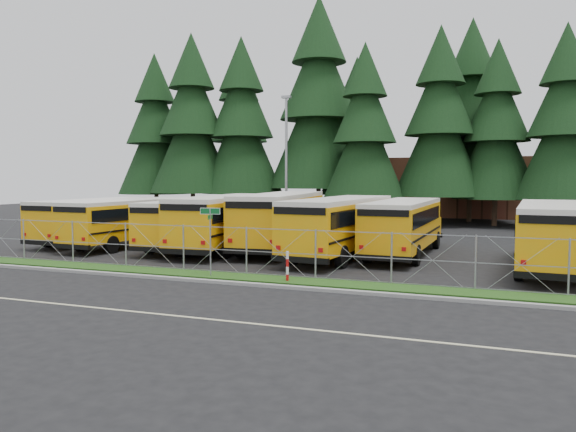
{
  "coord_description": "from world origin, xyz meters",
  "views": [
    {
      "loc": [
        8.77,
        -21.92,
        4.06
      ],
      "look_at": [
        -1.06,
        4.0,
        2.12
      ],
      "focal_mm": 35.0,
      "sensor_mm": 36.0,
      "label": 1
    }
  ],
  "objects_px": {
    "bus_4": "(283,221)",
    "striped_bollard": "(287,267)",
    "bus_5": "(342,228)",
    "bus_east": "(550,237)",
    "bus_1": "(132,223)",
    "light_standard": "(286,158)",
    "bus_0": "(98,221)",
    "bus_3": "(228,223)",
    "bus_6": "(405,228)",
    "bus_2": "(195,224)",
    "street_sign": "(210,227)"
  },
  "relations": [
    {
      "from": "bus_4",
      "to": "striped_bollard",
      "type": "relative_size",
      "value": 9.99
    },
    {
      "from": "bus_5",
      "to": "bus_east",
      "type": "bearing_deg",
      "value": 0.46
    },
    {
      "from": "bus_1",
      "to": "light_standard",
      "type": "relative_size",
      "value": 1.03
    },
    {
      "from": "bus_1",
      "to": "bus_east",
      "type": "height_order",
      "value": "bus_east"
    },
    {
      "from": "bus_0",
      "to": "bus_east",
      "type": "height_order",
      "value": "bus_east"
    },
    {
      "from": "bus_3",
      "to": "bus_4",
      "type": "height_order",
      "value": "bus_4"
    },
    {
      "from": "bus_3",
      "to": "bus_6",
      "type": "height_order",
      "value": "bus_3"
    },
    {
      "from": "bus_3",
      "to": "light_standard",
      "type": "height_order",
      "value": "light_standard"
    },
    {
      "from": "bus_east",
      "to": "striped_bollard",
      "type": "relative_size",
      "value": 9.28
    },
    {
      "from": "bus_east",
      "to": "light_standard",
      "type": "height_order",
      "value": "light_standard"
    },
    {
      "from": "bus_2",
      "to": "bus_east",
      "type": "relative_size",
      "value": 0.95
    },
    {
      "from": "bus_east",
      "to": "street_sign",
      "type": "xyz_separation_m",
      "value": [
        -13.03,
        -6.64,
        0.57
      ]
    },
    {
      "from": "bus_2",
      "to": "bus_5",
      "type": "bearing_deg",
      "value": -7.11
    },
    {
      "from": "striped_bollard",
      "to": "bus_3",
      "type": "bearing_deg",
      "value": 129.82
    },
    {
      "from": "bus_1",
      "to": "bus_3",
      "type": "bearing_deg",
      "value": 7.21
    },
    {
      "from": "striped_bollard",
      "to": "bus_5",
      "type": "bearing_deg",
      "value": 88.57
    },
    {
      "from": "striped_bollard",
      "to": "bus_1",
      "type": "bearing_deg",
      "value": 149.61
    },
    {
      "from": "street_sign",
      "to": "striped_bollard",
      "type": "xyz_separation_m",
      "value": [
        3.33,
        0.03,
        -1.43
      ]
    },
    {
      "from": "bus_1",
      "to": "bus_east",
      "type": "relative_size",
      "value": 0.94
    },
    {
      "from": "bus_4",
      "to": "bus_east",
      "type": "distance_m",
      "value": 13.64
    },
    {
      "from": "bus_6",
      "to": "street_sign",
      "type": "bearing_deg",
      "value": -123.61
    },
    {
      "from": "bus_3",
      "to": "bus_4",
      "type": "bearing_deg",
      "value": 20.33
    },
    {
      "from": "bus_0",
      "to": "bus_east",
      "type": "xyz_separation_m",
      "value": [
        25.27,
        -1.44,
        0.11
      ]
    },
    {
      "from": "bus_1",
      "to": "bus_2",
      "type": "relative_size",
      "value": 0.99
    },
    {
      "from": "bus_6",
      "to": "bus_east",
      "type": "xyz_separation_m",
      "value": [
        6.65,
        -2.36,
        0.03
      ]
    },
    {
      "from": "bus_0",
      "to": "bus_1",
      "type": "height_order",
      "value": "bus_1"
    },
    {
      "from": "bus_2",
      "to": "bus_6",
      "type": "xyz_separation_m",
      "value": [
        11.69,
        1.08,
        0.05
      ]
    },
    {
      "from": "bus_4",
      "to": "bus_6",
      "type": "xyz_separation_m",
      "value": [
        6.77,
        -0.06,
        -0.14
      ]
    },
    {
      "from": "bus_east",
      "to": "bus_6",
      "type": "bearing_deg",
      "value": 163.76
    },
    {
      "from": "bus_4",
      "to": "light_standard",
      "type": "xyz_separation_m",
      "value": [
        -3.87,
        10.71,
        3.93
      ]
    },
    {
      "from": "bus_5",
      "to": "bus_3",
      "type": "bearing_deg",
      "value": -179.09
    },
    {
      "from": "bus_2",
      "to": "bus_6",
      "type": "bearing_deg",
      "value": 1.81
    },
    {
      "from": "bus_2",
      "to": "bus_5",
      "type": "relative_size",
      "value": 0.92
    },
    {
      "from": "bus_3",
      "to": "bus_6",
      "type": "distance_m",
      "value": 9.61
    },
    {
      "from": "bus_6",
      "to": "street_sign",
      "type": "xyz_separation_m",
      "value": [
        -6.37,
        -9.0,
        0.61
      ]
    },
    {
      "from": "bus_2",
      "to": "bus_5",
      "type": "height_order",
      "value": "bus_5"
    },
    {
      "from": "bus_2",
      "to": "striped_bollard",
      "type": "xyz_separation_m",
      "value": [
        8.64,
        -7.89,
        -0.78
      ]
    },
    {
      "from": "street_sign",
      "to": "bus_4",
      "type": "bearing_deg",
      "value": 92.51
    },
    {
      "from": "bus_4",
      "to": "bus_2",
      "type": "bearing_deg",
      "value": -172.89
    },
    {
      "from": "bus_4",
      "to": "bus_6",
      "type": "relative_size",
      "value": 1.1
    },
    {
      "from": "bus_0",
      "to": "bus_6",
      "type": "distance_m",
      "value": 18.64
    },
    {
      "from": "street_sign",
      "to": "bus_6",
      "type": "bearing_deg",
      "value": 54.69
    },
    {
      "from": "bus_1",
      "to": "bus_east",
      "type": "bearing_deg",
      "value": 1.29
    },
    {
      "from": "bus_1",
      "to": "bus_2",
      "type": "distance_m",
      "value": 3.94
    },
    {
      "from": "bus_5",
      "to": "bus_4",
      "type": "bearing_deg",
      "value": 161.25
    },
    {
      "from": "bus_2",
      "to": "light_standard",
      "type": "xyz_separation_m",
      "value": [
        1.04,
        11.85,
        4.12
      ]
    },
    {
      "from": "bus_0",
      "to": "light_standard",
      "type": "xyz_separation_m",
      "value": [
        7.98,
        11.69,
        4.15
      ]
    },
    {
      "from": "bus_6",
      "to": "light_standard",
      "type": "xyz_separation_m",
      "value": [
        -10.64,
        10.77,
        4.07
      ]
    },
    {
      "from": "street_sign",
      "to": "light_standard",
      "type": "height_order",
      "value": "light_standard"
    },
    {
      "from": "bus_1",
      "to": "bus_6",
      "type": "distance_m",
      "value": 15.67
    }
  ]
}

